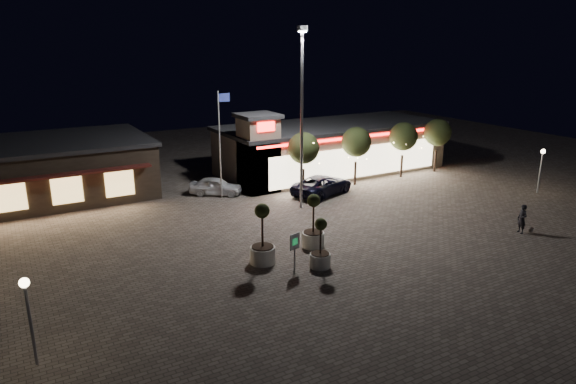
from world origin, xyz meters
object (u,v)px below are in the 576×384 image
pedestrian (522,219)px  valet_sign (295,245)px  white_sedan (216,186)px  pickup_truck (322,185)px  planter_mid (320,252)px  planter_left (263,245)px

pedestrian → valet_sign: bearing=-86.3°
white_sedan → valet_sign: (-1.57, -14.66, 0.70)m
pickup_truck → white_sedan: bearing=40.8°
white_sedan → planter_mid: planter_mid is taller
pedestrian → valet_sign: valet_sign is taller
pedestrian → valet_sign: size_ratio=0.92×
planter_left → planter_mid: planter_left is taller
white_sedan → valet_sign: bearing=-151.8°
planter_mid → valet_sign: (-1.32, 0.40, 0.55)m
planter_left → pickup_truck: bearing=42.8°
pedestrian → planter_left: 16.37m
pedestrian → planter_left: bearing=-91.1°
pickup_truck → valet_sign: valet_sign is taller
pickup_truck → valet_sign: (-8.75, -10.65, 0.62)m
pedestrian → pickup_truck: bearing=-142.2°
planter_mid → valet_sign: bearing=163.3°
white_sedan → planter_mid: 15.06m
pedestrian → white_sedan: bearing=-129.3°
pedestrian → planter_mid: planter_mid is taller
pedestrian → planter_left: size_ratio=0.55×
white_sedan → planter_left: planter_left is taller
pickup_truck → valet_sign: size_ratio=2.77×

